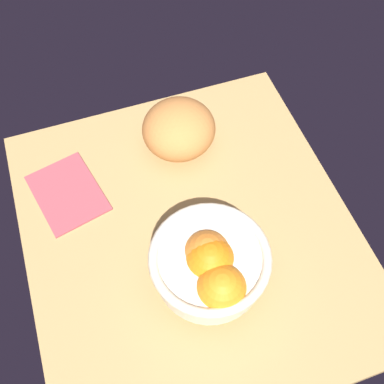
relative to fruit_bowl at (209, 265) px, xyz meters
The scene contains 4 objects.
ground_plane 13.30cm from the fruit_bowl, behind, with size 67.26×60.44×3.00cm, color tan.
fruit_bowl is the anchor object (origin of this frame).
bread_loaf 30.83cm from the fruit_bowl, behind, with size 15.06×14.75×9.99cm, color #CB7E3E.
napkin_folded 33.31cm from the fruit_bowl, 142.65° to the right, with size 15.86×11.79×0.89cm, color #B44750.
Camera 1 is at (38.06, -12.79, 78.86)cm, focal length 44.14 mm.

